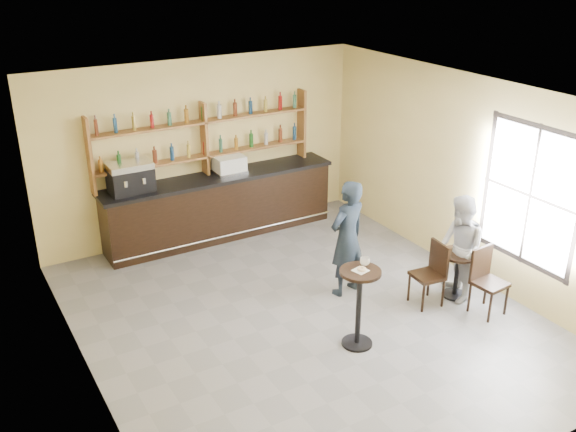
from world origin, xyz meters
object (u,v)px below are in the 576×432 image
pastry_case (229,165)px  bar_counter (220,206)px  chair_west (427,275)px  patron_second (459,249)px  man_main (347,238)px  cafe_table (457,274)px  chair_south (490,283)px  pedestal_table (359,308)px  espresso_machine (130,177)px

pastry_case → bar_counter: bearing=-172.6°
chair_west → patron_second: (0.51, -0.09, 0.33)m
man_main → patron_second: 1.66m
man_main → cafe_table: bearing=133.1°
bar_counter → patron_second: size_ratio=2.64×
chair_south → chair_west: bearing=127.2°
man_main → chair_west: size_ratio=1.88×
bar_counter → pastry_case: bearing=0.0°
pedestal_table → patron_second: 2.04m
chair_west → espresso_machine: bearing=-133.9°
chair_south → pastry_case: bearing=109.0°
chair_west → chair_south: bearing=48.3°
espresso_machine → cafe_table: espresso_machine is taller
cafe_table → patron_second: size_ratio=0.44×
bar_counter → chair_south: 4.92m
pastry_case → chair_south: 4.90m
pastry_case → chair_west: (1.41, -3.74, -0.85)m
patron_second → pedestal_table: bearing=-59.4°
espresso_machine → patron_second: bearing=-47.4°
cafe_table → chair_west: (-0.55, 0.05, 0.12)m
cafe_table → espresso_machine: bearing=134.7°
pedestal_table → chair_south: pedestal_table is taller
man_main → chair_west: 1.29m
chair_south → bar_counter: bearing=111.3°
pedestal_table → man_main: bearing=61.6°
espresso_machine → patron_second: espresso_machine is taller
chair_west → patron_second: bearing=85.5°
bar_counter → espresso_machine: size_ratio=6.11×
espresso_machine → chair_south: size_ratio=0.71×
cafe_table → bar_counter: bearing=119.7°
espresso_machine → chair_west: espresso_machine is taller
pastry_case → chair_south: size_ratio=0.54×
chair_west → chair_south: size_ratio=0.97×
bar_counter → cafe_table: bar_counter is taller
bar_counter → man_main: bearing=-74.5°
pastry_case → pedestal_table: size_ratio=0.48×
bar_counter → chair_south: size_ratio=4.35×
pedestal_table → cafe_table: (2.05, 0.29, -0.20)m
pastry_case → pedestal_table: bearing=-83.9°
pastry_case → pedestal_table: (-0.09, -4.09, -0.77)m
pedestal_table → chair_west: size_ratio=1.16×
chair_south → patron_second: size_ratio=0.61×
pastry_case → cafe_table: pastry_case is taller
patron_second → man_main: bearing=-103.1°
espresso_machine → pedestal_table: espresso_machine is taller
pedestal_table → chair_south: 2.12m
pedestal_table → pastry_case: bearing=88.7°
espresso_machine → man_main: bearing=-51.7°
bar_counter → patron_second: (2.12, -3.83, 0.23)m
man_main → cafe_table: (1.38, -0.95, -0.55)m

